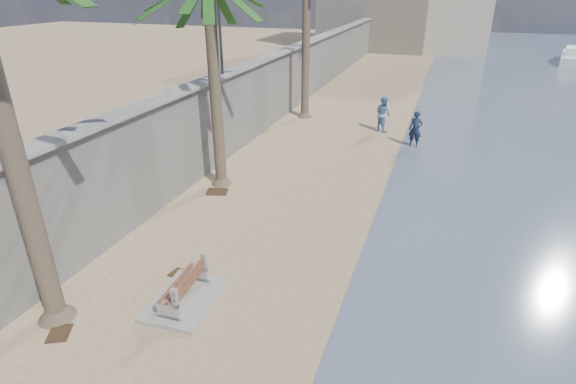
# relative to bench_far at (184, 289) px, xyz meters

# --- Properties ---
(seawall) EXTENTS (0.45, 70.00, 3.50)m
(seawall) POSITION_rel_bench_far_xyz_m (-3.57, 17.32, 1.37)
(seawall) COLOR gray
(seawall) RESTS_ON ground_plane
(wall_cap) EXTENTS (0.80, 70.00, 0.12)m
(wall_cap) POSITION_rel_bench_far_xyz_m (-3.57, 17.32, 3.17)
(wall_cap) COLOR gray
(wall_cap) RESTS_ON seawall
(bench_far) EXTENTS (1.52, 2.14, 0.86)m
(bench_far) POSITION_rel_bench_far_xyz_m (0.00, 0.00, 0.00)
(bench_far) COLOR gray
(bench_far) RESTS_ON ground_plane
(person_a) EXTENTS (0.76, 0.57, 1.92)m
(person_a) POSITION_rel_bench_far_xyz_m (4.19, 13.48, 0.59)
(person_a) COLOR #132035
(person_a) RESTS_ON ground_plane
(person_b) EXTENTS (1.22, 1.19, 2.00)m
(person_b) POSITION_rel_bench_far_xyz_m (2.38, 15.50, 0.62)
(person_b) COLOR #537AAD
(person_b) RESTS_ON ground_plane
(yacht_far) EXTENTS (3.55, 7.73, 1.50)m
(yacht_far) POSITION_rel_bench_far_xyz_m (16.46, 43.82, -0.03)
(yacht_far) COLOR silver
(yacht_far) RESTS_ON bay_water
(debris_b) EXTENTS (0.66, 0.71, 0.03)m
(debris_b) POSITION_rel_bench_far_xyz_m (-2.04, -1.90, -0.36)
(debris_b) COLOR #382616
(debris_b) RESTS_ON ground_plane
(debris_c) EXTENTS (0.90, 0.80, 0.03)m
(debris_c) POSITION_rel_bench_far_xyz_m (-2.19, 5.86, -0.36)
(debris_c) COLOR #382616
(debris_c) RESTS_ON ground_plane
(debris_d) EXTENTS (0.59, 0.51, 0.03)m
(debris_d) POSITION_rel_bench_far_xyz_m (-0.72, 0.91, -0.36)
(debris_d) COLOR #382616
(debris_d) RESTS_ON ground_plane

